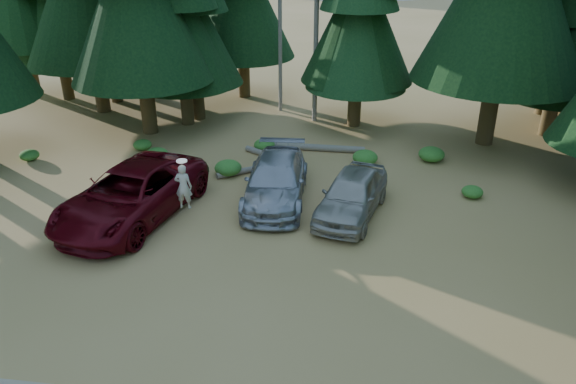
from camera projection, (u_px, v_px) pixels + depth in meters
The scene contains 19 objects.
ground at pixel (242, 276), 16.49m from camera, with size 160.00×160.00×0.00m, color olive.
forest_belt_north at pixel (300, 117), 29.86m from camera, with size 36.00×7.00×22.00m, color black, non-canonical shape.
snag_front at pixel (317, 0), 26.70m from camera, with size 0.24×0.24×12.00m, color #666051.
snag_back at pixel (280, 16), 28.71m from camera, with size 0.20×0.20×10.00m, color #666051.
red_pickup at pixel (131, 194), 19.38m from camera, with size 3.00×6.50×1.81m, color #54070E.
silver_minivan_center at pixel (276, 181), 20.68m from camera, with size 2.16×5.32×1.54m, color #9FA1A6.
silver_minivan_right at pixel (352, 194), 19.64m from camera, with size 1.84×4.58×1.56m, color #A7A194.
frisbee_player at pixel (183, 186), 18.86m from camera, with size 0.59×0.42×1.74m.
log_left at pixel (257, 168), 23.36m from camera, with size 0.26×0.26×3.59m, color #666051.
log_mid at pixel (272, 157), 24.51m from camera, with size 0.25×0.25×3.07m, color #666051.
log_right at pixel (312, 147), 25.44m from camera, with size 0.30×0.30×4.74m, color #666051.
shrub_far_left at pixel (142, 145), 25.51m from camera, with size 0.83×0.83×0.46m, color #24631D.
shrub_left at pixel (157, 154), 24.33m from camera, with size 1.01×1.01×0.56m, color #24631D.
shrub_center_left at pixel (228, 168), 22.95m from camera, with size 1.11×1.11×0.61m, color #24631D.
shrub_center_right at pixel (264, 145), 25.42m from camera, with size 0.95×0.95×0.52m, color #24631D.
shrub_right at pixel (432, 154), 24.28m from camera, with size 1.12×1.12×0.61m, color #24631D.
shrub_far_right at pixel (365, 157), 23.98m from camera, with size 1.08×1.08×0.59m, color #24631D.
shrub_edge_west at pixel (29, 155), 24.39m from camera, with size 0.83×0.83×0.45m, color #24631D.
shrub_edge_east at pixel (472, 192), 21.13m from camera, with size 0.79×0.79×0.44m, color #24631D.
Camera 1 is at (3.16, -13.45, 9.44)m, focal length 35.00 mm.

